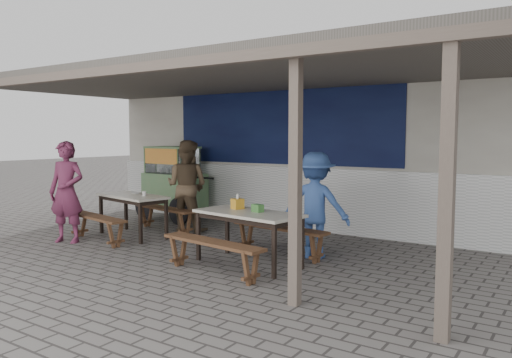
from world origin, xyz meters
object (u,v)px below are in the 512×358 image
Objects in this scene: patron_right_table at (315,205)px; donation_box at (258,208)px; bench_left_wall at (165,213)px; patron_wall_side at (187,186)px; table_left at (132,199)px; condiment_jar at (144,194)px; table_right at (248,217)px; patron_street_side at (67,192)px; bench_right_wall at (279,233)px; vendor_cart at (173,180)px; condiment_bowl at (135,193)px; tissue_box at (238,204)px; bench_left_street at (97,222)px.

patron_right_table is 0.96m from donation_box.
patron_wall_side reaches higher than bench_left_wall.
condiment_jar reaches higher than table_left.
patron_street_side reaches higher than table_right.
bench_right_wall is 0.82× the size of vendor_cart.
donation_box is (3.51, 0.56, -0.06)m from patron_street_side.
condiment_bowl is (-0.07, 0.14, 0.10)m from table_left.
donation_box is (2.84, -1.10, 0.46)m from bench_left_wall.
tissue_box is at bearing -9.08° from patron_street_side.
patron_wall_side is 2.80m from donation_box.
patron_wall_side reaches higher than bench_right_wall.
bench_left_wall and bench_right_wall have the same top height.
bench_left_wall is 0.92× the size of patron_street_side.
vendor_cart is 4.25m from patron_right_table.
bench_left_street is at bearing 13.64° from patron_street_side.
donation_box is at bearing -10.06° from bench_left_wall.
bench_left_street is 2.77m from tissue_box.
patron_wall_side is at bearing 72.34° from table_left.
tissue_box is at bearing -8.66° from condiment_jar.
patron_street_side is 10.36× the size of condiment_bowl.
table_right is (3.00, 0.21, 0.33)m from bench_left_street.
condiment_bowl is (-3.05, 0.55, -0.03)m from donation_box.
condiment_bowl is at bearing 169.74° from donation_box.
tissue_box is (2.07, -1.23, -0.04)m from patron_wall_side.
donation_box reaches higher than table_left.
bench_left_wall is at bearing 158.90° from donation_box.
bench_left_wall is 2.86m from bench_right_wall.
table_left and table_right have the same top height.
vendor_cart is (-0.74, 1.02, 0.52)m from bench_left_wall.
table_left is 3.48m from patron_right_table.
tissue_box is at bearing 168.80° from donation_box.
bench_left_street is 3.16m from donation_box.
vendor_cart is 3.77m from tissue_box.
vendor_cart is (-3.46, 2.18, 0.18)m from table_right.
condiment_jar is (0.42, 0.71, 0.45)m from bench_left_street.
bench_left_street is at bearing -73.54° from vendor_cart.
condiment_jar reaches higher than table_right.
donation_box reaches higher than bench_right_wall.
patron_right_table is 9.46× the size of condiment_bowl.
table_left is at bearing -65.16° from vendor_cart.
patron_wall_side is at bearing -30.72° from vendor_cart.
patron_wall_side is at bearing 79.47° from bench_left_street.
patron_wall_side is (0.50, 0.91, 0.19)m from table_left.
patron_right_table is at bearing 31.06° from bench_right_wall.
patron_street_side is (-3.50, -1.18, 0.52)m from bench_right_wall.
bench_left_street is 0.94m from condiment_bowl.
condiment_jar is at bearing 171.34° from tissue_box.
bench_right_wall is 0.77m from donation_box.
bench_left_wall is 10.68× the size of tissue_box.
bench_left_wall is at bearing 18.09° from patron_wall_side.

